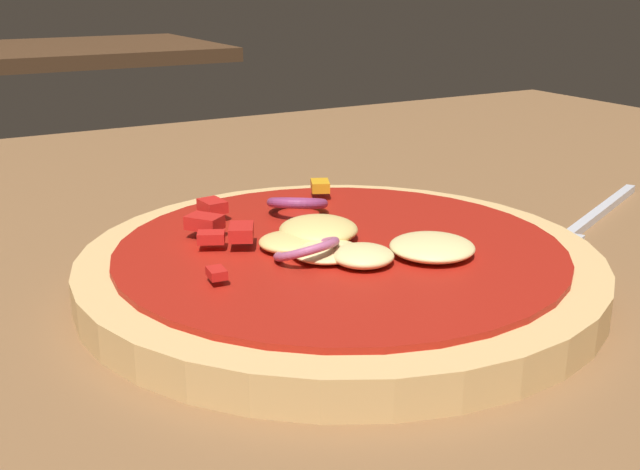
# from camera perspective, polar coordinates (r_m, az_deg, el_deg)

# --- Properties ---
(dining_table) EXTENTS (1.20, 0.98, 0.03)m
(dining_table) POSITION_cam_1_polar(r_m,az_deg,el_deg) (0.36, 0.29, -7.94)
(dining_table) COLOR brown
(dining_table) RESTS_ON ground
(pizza) EXTENTS (0.25, 0.25, 0.03)m
(pizza) POSITION_cam_1_polar(r_m,az_deg,el_deg) (0.38, 1.46, -2.17)
(pizza) COLOR tan
(pizza) RESTS_ON dining_table
(fork) EXTENTS (0.18, 0.09, 0.01)m
(fork) POSITION_cam_1_polar(r_m,az_deg,el_deg) (0.50, 18.86, 0.78)
(fork) COLOR silver
(fork) RESTS_ON dining_table
(background_table) EXTENTS (0.71, 0.48, 0.03)m
(background_table) POSITION_cam_1_polar(r_m,az_deg,el_deg) (1.81, -19.48, 12.50)
(background_table) COLOR #4C301C
(background_table) RESTS_ON ground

